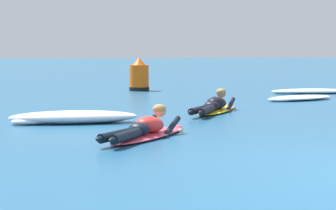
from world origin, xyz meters
The scene contains 7 objects.
ground_plane centered at (0.00, 10.00, 0.00)m, with size 120.00×120.00×0.00m, color #235B84.
surfer_near centered at (-2.76, 3.10, 0.14)m, with size 1.73×2.34×0.54m.
surfer_far centered at (-0.89, 6.67, 0.14)m, with size 1.57×2.44×0.54m.
whitewater_front centered at (2.05, 9.53, 0.06)m, with size 2.22×1.52×0.13m.
whitewater_mid_left centered at (-3.87, 5.20, 0.11)m, with size 2.38×0.79×0.24m.
whitewater_mid_right centered at (3.18, 11.68, 0.07)m, with size 2.46×0.76×0.15m.
channel_marker_buoy centered at (-1.81, 13.74, 0.43)m, with size 0.65×0.65×1.07m.
Camera 1 is at (-3.82, -6.71, 1.42)m, focal length 68.45 mm.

